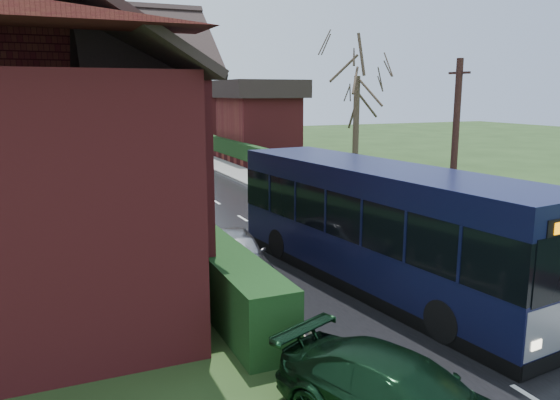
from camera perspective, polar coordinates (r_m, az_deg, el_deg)
name	(u,v)px	position (r m, az deg, el deg)	size (l,w,h in m)	color
ground	(362,293)	(15.77, 8.59, -9.61)	(140.00, 140.00, 0.00)	#324F22
road	(243,219)	(24.44, -3.91, -1.95)	(6.00, 100.00, 0.02)	black
pavement	(327,209)	(26.12, 4.90, -0.97)	(2.50, 100.00, 0.14)	slate
kerb_right	(304,211)	(25.58, 2.53, -1.20)	(0.12, 100.00, 0.14)	gray
kerb_left	(175,224)	(23.62, -10.90, -2.50)	(0.12, 100.00, 0.10)	gray
front_hedge	(183,238)	(18.52, -10.12, -3.89)	(1.20, 16.00, 1.60)	#143313
picket_fence	(205,245)	(18.79, -7.85, -4.71)	(0.10, 16.00, 0.90)	#9B8769
right_wall_hedge	(355,187)	(26.70, 7.87, 1.31)	(0.60, 50.00, 1.80)	maroon
brick_house	(12,135)	(17.27, -26.24, 6.10)	(9.30, 14.60, 10.30)	maroon
bus	(380,227)	(16.02, 10.40, -2.80)	(3.99, 11.80, 3.52)	black
car_silver	(235,254)	(16.83, -4.71, -5.60)	(1.69, 4.19, 1.43)	#A6A4A9
car_green	(402,399)	(9.65, 12.65, -19.67)	(1.86, 4.58, 1.33)	black
car_distant	(162,146)	(51.20, -12.27, 5.56)	(1.56, 4.46, 1.47)	black
bus_stop_sign	(449,208)	(18.45, 17.29, -0.81)	(0.20, 0.43, 2.87)	slate
telegraph_pole	(454,158)	(19.54, 17.73, 4.24)	(0.23, 0.86, 6.67)	black
tree_right_far	(358,68)	(30.93, 8.10, 13.52)	(4.76, 4.76, 9.19)	#3E3024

